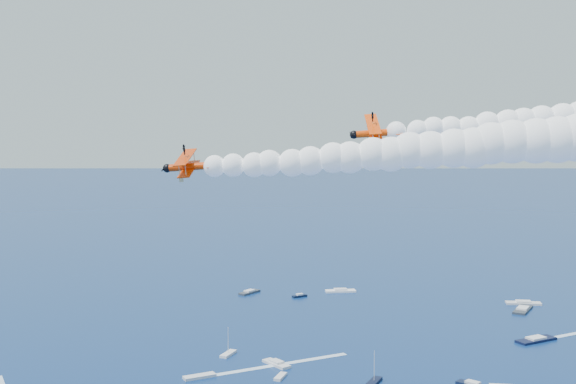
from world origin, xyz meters
The scene contains 6 objects.
biplane_lead centered at (12.07, 34.01, 61.29)m, with size 7.64×8.57×5.16m, color #F94205, non-canonical shape.
biplane_trail centered at (-4.22, 11.33, 57.01)m, with size 7.19×8.07×4.86m, color red, non-canonical shape.
smoke_trail_lead centered at (34.72, 47.59, 63.27)m, with size 46.31×30.24×10.13m, color white, non-canonical shape.
smoke_trail_trail centered at (19.21, 23.50, 58.99)m, with size 47.70×27.75×10.13m, color white, non-canonical shape.
spectator_boats centered at (1.86, 116.03, 0.35)m, with size 228.79×177.75×0.70m.
boat_wakes centered at (-36.23, 103.21, 0.03)m, with size 126.84×162.33×0.04m.
Camera 1 is at (61.54, -67.53, 63.26)m, focal length 47.98 mm.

